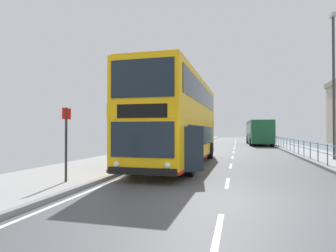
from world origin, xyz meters
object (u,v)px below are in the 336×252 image
Objects in this scene: background_bus_far_lane at (259,132)px; bus_stop_sign_near at (66,136)px; double_decker_bus_main at (179,120)px; street_lamp_far_side at (334,76)px.

bus_stop_sign_near is at bearing -104.99° from background_bus_far_lane.
street_lamp_far_side is at bearing 22.92° from double_decker_bus_main.
double_decker_bus_main is at bearing -103.36° from background_bus_far_lane.
background_bus_far_lane is at bearing 97.90° from street_lamp_far_side.
double_decker_bus_main is 9.45m from street_lamp_far_side.
background_bus_far_lane is at bearing 75.01° from bus_stop_sign_near.
bus_stop_sign_near is 15.05m from street_lamp_far_side.
background_bus_far_lane is 30.99m from bus_stop_sign_near.
bus_stop_sign_near is at bearing -137.34° from street_lamp_far_side.
street_lamp_far_side is at bearing -82.10° from background_bus_far_lane.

